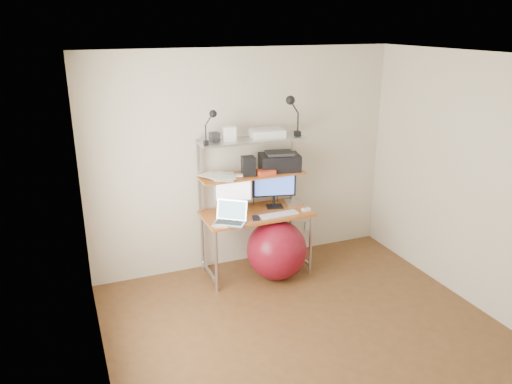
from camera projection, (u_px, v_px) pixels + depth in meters
room at (322, 214)px, 4.13m from camera, size 3.60×3.60×3.60m
computer_desk at (254, 192)px, 5.54m from camera, size 1.20×0.60×1.57m
wall_outlet at (308, 226)px, 6.30m from camera, size 0.08×0.01×0.12m
monitor_silver at (233, 190)px, 5.50m from camera, size 0.41×0.20×0.47m
monitor_black at (274, 186)px, 5.64m from camera, size 0.49×0.18×0.50m
laptop at (231, 218)px, 5.27m from camera, size 0.42×0.41×0.29m
keyboard at (279, 214)px, 5.48m from camera, size 0.45×0.14×0.01m
mouse at (306, 210)px, 5.60m from camera, size 0.10×0.06×0.03m
mac_mini at (294, 202)px, 5.80m from camera, size 0.22×0.22×0.04m
phone at (256, 218)px, 5.38m from camera, size 0.11×0.15×0.01m
printer at (279, 162)px, 5.65m from camera, size 0.50×0.39×0.21m
nas_cube at (248, 166)px, 5.46m from camera, size 0.16×0.16×0.21m
red_box at (266, 172)px, 5.50m from camera, size 0.21×0.15×0.05m
scanner at (267, 133)px, 5.47m from camera, size 0.39×0.28×0.10m
box_white at (229, 134)px, 5.28m from camera, size 0.15×0.13×0.16m
box_grey at (214, 137)px, 5.29m from camera, size 0.11×0.11×0.09m
clip_lamp_left at (212, 119)px, 5.07m from camera, size 0.14×0.08×0.36m
clip_lamp_right at (292, 107)px, 5.39m from camera, size 0.18×0.10×0.45m
exercise_ball at (277, 250)px, 5.57m from camera, size 0.68×0.68×0.68m
paper_stack at (220, 176)px, 5.40m from camera, size 0.44×0.43×0.03m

